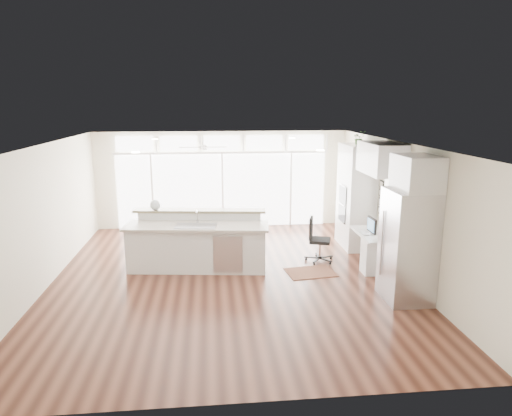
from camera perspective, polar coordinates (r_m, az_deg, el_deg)
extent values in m
cube|color=#3A1A12|center=(9.39, -3.39, -8.71)|extent=(7.00, 8.00, 0.02)
cube|color=silver|center=(8.76, -3.63, 7.99)|extent=(7.00, 8.00, 0.02)
cube|color=white|center=(12.90, -4.23, 3.56)|extent=(7.00, 0.04, 2.70)
cube|color=white|center=(5.18, -1.66, -11.06)|extent=(7.00, 0.04, 2.70)
cube|color=white|center=(9.52, -25.07, -1.06)|extent=(0.04, 8.00, 2.70)
cube|color=white|center=(9.76, 17.50, -0.10)|extent=(0.04, 8.00, 2.70)
cube|color=white|center=(12.89, -4.20, 2.20)|extent=(5.80, 0.06, 2.08)
cube|color=white|center=(12.71, -4.30, 8.10)|extent=(5.90, 0.06, 0.40)
cube|color=white|center=(9.97, 16.70, 1.40)|extent=(0.04, 0.85, 0.85)
cube|color=white|center=(11.56, -6.66, 8.06)|extent=(1.16, 1.16, 0.32)
cube|color=beige|center=(8.96, -3.68, 7.98)|extent=(3.40, 3.00, 0.02)
cube|color=white|center=(11.31, 12.39, 1.43)|extent=(0.64, 1.20, 2.50)
cube|color=white|center=(10.14, 14.54, -5.11)|extent=(0.72, 1.30, 0.76)
cube|color=white|center=(9.74, 15.42, 5.99)|extent=(0.64, 1.30, 0.64)
cube|color=#B8B8BD|center=(8.50, 18.45, -4.53)|extent=(0.76, 0.90, 2.00)
cube|color=white|center=(8.24, 19.48, 4.16)|extent=(0.64, 0.90, 0.60)
cube|color=black|center=(10.56, 15.39, 1.28)|extent=(0.06, 0.22, 0.80)
cube|color=white|center=(9.72, -7.36, -4.24)|extent=(3.11, 1.48, 1.19)
cube|color=#3E1E13|center=(9.69, 6.84, -7.97)|extent=(1.08, 0.85, 0.01)
cube|color=black|center=(10.23, 8.02, -3.99)|extent=(0.63, 0.61, 0.99)
sphere|color=silver|center=(10.10, -12.48, 0.38)|extent=(0.26, 0.26, 0.23)
cube|color=black|center=(9.96, 14.29, -2.09)|extent=(0.09, 0.43, 0.35)
cube|color=silver|center=(9.95, 13.31, -3.06)|extent=(0.15, 0.35, 0.02)
imported|color=#305524|center=(11.12, 12.73, 8.38)|extent=(0.33, 0.35, 0.25)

